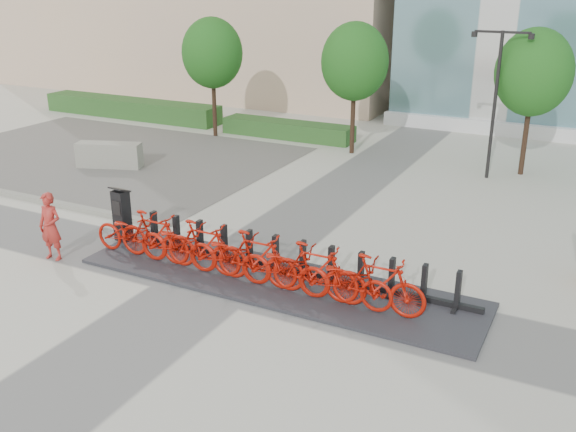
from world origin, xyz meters
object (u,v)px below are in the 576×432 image
at_px(bike_0, 131,234).
at_px(jersey_barrier, 109,155).
at_px(worker_red, 50,227).
at_px(kiosk, 122,215).

relative_size(bike_0, jersey_barrier, 0.89).
bearing_deg(worker_red, jersey_barrier, 116.63).
relative_size(bike_0, worker_red, 1.23).
bearing_deg(jersey_barrier, worker_red, -77.70).
xyz_separation_m(kiosk, jersey_barrier, (-5.29, 5.41, -0.34)).
bearing_deg(kiosk, jersey_barrier, 140.13).
bearing_deg(worker_red, kiosk, 55.81).
height_order(worker_red, jersey_barrier, worker_red).
distance_m(kiosk, jersey_barrier, 7.58).
relative_size(worker_red, jersey_barrier, 0.72).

